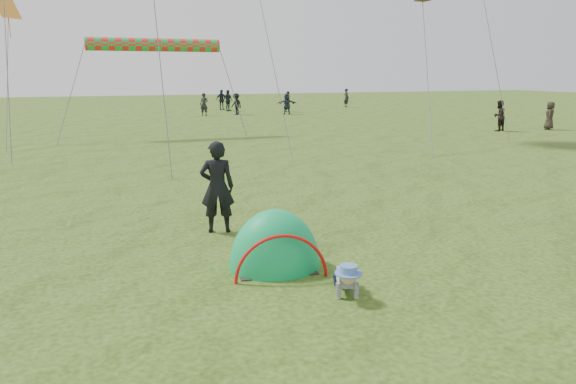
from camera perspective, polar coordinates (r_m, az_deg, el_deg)
name	(u,v)px	position (r m, az deg, el deg)	size (l,w,h in m)	color
ground	(335,293)	(7.77, 5.22, -11.08)	(140.00, 140.00, 0.00)	#20380C
crawling_toddler	(346,277)	(7.62, 6.51, -9.38)	(0.50, 0.71, 0.55)	black
popup_tent	(275,267)	(8.70, -1.46, -8.32)	(1.54, 1.27, 1.99)	#049E60
standing_adult	(217,187)	(10.41, -7.87, 0.55)	(0.68, 0.45, 1.87)	black
crowd_person_0	(204,104)	(39.35, -9.31, 9.58)	(0.62, 0.40, 1.69)	black
crowd_person_1	(499,116)	(30.92, 22.37, 7.84)	(0.82, 0.64, 1.69)	black
crowd_person_2	(221,100)	(45.52, -7.41, 10.13)	(1.02, 0.42, 1.73)	#1E2533
crowd_person_4	(550,116)	(32.88, 27.08, 7.56)	(0.77, 0.50, 1.58)	black
crowd_person_6	(346,98)	(48.96, 6.51, 10.35)	(0.63, 0.41, 1.72)	black
crowd_person_8	(228,101)	(43.92, -6.70, 10.06)	(1.03, 0.43, 1.76)	#1C242A
crowd_person_9	(236,104)	(40.02, -5.77, 9.70)	(1.05, 0.61, 1.63)	black
crowd_person_11	(287,104)	(40.30, -0.12, 9.77)	(1.50, 0.48, 1.61)	#2B364C
crowd_person_12	(287,102)	(42.74, -0.06, 10.01)	(0.61, 0.40, 1.68)	black
rainbow_tube_kite	(154,45)	(27.09, -14.62, 15.55)	(0.64, 0.64, 6.42)	red
diamond_kite_7	(7,8)	(28.96, -28.73, 17.47)	(1.09, 1.09, 0.00)	#FE992F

